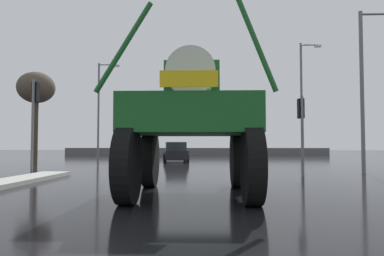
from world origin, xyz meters
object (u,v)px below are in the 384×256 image
sedan_ahead (176,152)px  streetlight_near_right (365,82)px  traffic_signal_near_left (35,105)px  bare_tree_left (36,89)px  streetlight_far_left (100,106)px  streetlight_far_right (303,96)px  traffic_signal_near_right (301,118)px  traffic_signal_far_left (255,131)px  oversize_sprayer (192,120)px

sedan_ahead → streetlight_near_right: size_ratio=0.56×
traffic_signal_near_left → bare_tree_left: 12.40m
streetlight_far_left → streetlight_far_right: 17.87m
traffic_signal_near_right → traffic_signal_far_left: bearing=88.5°
streetlight_far_left → streetlight_far_right: (17.45, -3.85, 0.24)m
streetlight_far_left → streetlight_near_right: bearing=-40.9°
traffic_signal_near_left → streetlight_far_right: (15.14, 13.14, 2.08)m
oversize_sprayer → bare_tree_left: 21.01m
oversize_sprayer → bare_tree_left: bare_tree_left is taller
oversize_sprayer → sedan_ahead: oversize_sprayer is taller
sedan_ahead → traffic_signal_near_right: size_ratio=1.27×
traffic_signal_near_left → traffic_signal_near_right: bearing=0.1°
oversize_sprayer → traffic_signal_near_left: 9.15m
traffic_signal_near_right → bare_tree_left: 20.36m
traffic_signal_near_left → streetlight_far_left: (-2.31, 16.99, 1.84)m
sedan_ahead → traffic_signal_near_left: size_ratio=1.03×
sedan_ahead → streetlight_near_right: 15.18m
streetlight_far_right → sedan_ahead: bearing=-177.8°
traffic_signal_near_left → streetlight_near_right: streetlight_near_right is taller
traffic_signal_near_left → traffic_signal_far_left: size_ratio=1.19×
oversize_sprayer → streetlight_far_right: (7.97, 18.73, 3.13)m
streetlight_near_right → streetlight_far_left: 23.02m
sedan_ahead → streetlight_far_right: streetlight_far_right is taller
traffic_signal_near_left → bare_tree_left: bearing=116.1°
oversize_sprayer → traffic_signal_far_left: (4.88, 23.81, 0.56)m
traffic_signal_far_left → streetlight_far_left: bearing=-175.1°
bare_tree_left → sedan_ahead: bearing=10.0°
oversize_sprayer → traffic_signal_far_left: oversize_sprayer is taller
traffic_signal_near_left → traffic_signal_near_right: traffic_signal_near_left is taller
oversize_sprayer → streetlight_near_right: streetlight_near_right is taller
traffic_signal_far_left → streetlight_far_left: streetlight_far_left is taller
sedan_ahead → traffic_signal_near_right: (6.50, -12.73, 1.76)m
oversize_sprayer → traffic_signal_far_left: bearing=-12.3°
traffic_signal_near_left → traffic_signal_near_right: (11.57, 0.01, -0.58)m
traffic_signal_far_left → streetlight_far_right: size_ratio=0.37×
sedan_ahead → streetlight_far_right: bearing=-96.0°
streetlight_near_right → bare_tree_left: size_ratio=1.14×
traffic_signal_near_left → bare_tree_left: (-5.35, 10.91, 2.46)m
oversize_sprayer → traffic_signal_near_right: 7.14m
traffic_signal_far_left → streetlight_near_right: streetlight_near_right is taller
sedan_ahead → streetlight_far_right: (10.07, 0.39, 4.43)m
streetlight_far_right → oversize_sprayer: bearing=-113.1°
oversize_sprayer → sedan_ahead: 18.50m
traffic_signal_near_left → bare_tree_left: size_ratio=0.62×
traffic_signal_near_right → streetlight_near_right: bearing=28.6°
sedan_ahead → streetlight_far_right: 11.01m
streetlight_far_right → traffic_signal_near_right: bearing=-105.2°
sedan_ahead → traffic_signal_far_left: (6.98, 5.47, 1.86)m
traffic_signal_far_left → bare_tree_left: bearing=-157.2°
streetlight_near_right → traffic_signal_near_left: bearing=-172.7°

